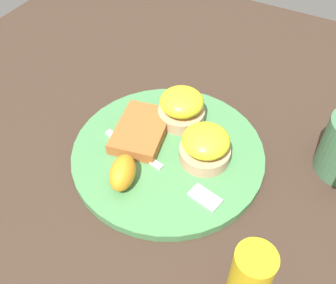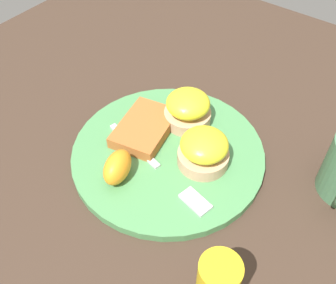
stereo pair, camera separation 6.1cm
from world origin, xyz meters
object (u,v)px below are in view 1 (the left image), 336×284
(sandwich_benedict_left, at_px, (205,146))
(condiment_bottle, at_px, (247,284))
(fork, at_px, (166,171))
(hashbrown_patty, at_px, (141,130))
(sandwich_benedict_right, at_px, (182,107))
(orange_wedge, at_px, (123,173))

(sandwich_benedict_left, height_order, condiment_bottle, condiment_bottle)
(sandwich_benedict_left, height_order, fork, sandwich_benedict_left)
(hashbrown_patty, bearing_deg, condiment_bottle, 53.89)
(sandwich_benedict_right, height_order, orange_wedge, sandwich_benedict_right)
(sandwich_benedict_left, relative_size, condiment_bottle, 0.62)
(orange_wedge, height_order, fork, orange_wedge)
(sandwich_benedict_right, distance_m, fork, 0.12)
(hashbrown_patty, xyz_separation_m, fork, (0.05, 0.07, -0.01))
(sandwich_benedict_left, bearing_deg, condiment_bottle, 36.02)
(sandwich_benedict_left, height_order, orange_wedge, sandwich_benedict_left)
(sandwich_benedict_left, distance_m, sandwich_benedict_right, 0.09)
(sandwich_benedict_left, xyz_separation_m, condiment_bottle, (0.18, 0.13, 0.02))
(hashbrown_patty, height_order, orange_wedge, orange_wedge)
(sandwich_benedict_left, distance_m, hashbrown_patty, 0.11)
(condiment_bottle, bearing_deg, sandwich_benedict_right, -139.98)
(orange_wedge, bearing_deg, fork, 134.58)
(fork, xyz_separation_m, condiment_bottle, (0.13, 0.17, 0.05))
(sandwich_benedict_left, height_order, hashbrown_patty, sandwich_benedict_left)
(sandwich_benedict_left, bearing_deg, hashbrown_patty, -88.43)
(sandwich_benedict_left, bearing_deg, sandwich_benedict_right, -130.36)
(sandwich_benedict_left, relative_size, orange_wedge, 1.31)
(hashbrown_patty, relative_size, orange_wedge, 1.86)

